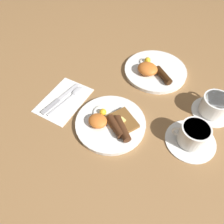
{
  "coord_description": "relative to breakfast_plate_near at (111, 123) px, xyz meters",
  "views": [
    {
      "loc": [
        0.24,
        -0.36,
        0.63
      ],
      "look_at": [
        -0.02,
        0.03,
        0.03
      ],
      "focal_mm": 35.0,
      "sensor_mm": 36.0,
      "label": 1
    }
  ],
  "objects": [
    {
      "name": "napkin",
      "position": [
        -0.21,
        -0.0,
        -0.01
      ],
      "size": [
        0.16,
        0.22,
        0.01
      ],
      "primitive_type": "cube",
      "rotation": [
        0.0,
        0.0,
        0.07
      ],
      "color": "white",
      "rests_on": "ground_plane"
    },
    {
      "name": "breakfast_plate_near",
      "position": [
        0.0,
        0.0,
        0.0
      ],
      "size": [
        0.25,
        0.25,
        0.04
      ],
      "color": "white",
      "rests_on": "ground_plane"
    },
    {
      "name": "ground_plane",
      "position": [
        -0.0,
        0.0,
        -0.01
      ],
      "size": [
        3.0,
        3.0,
        0.0
      ],
      "primitive_type": "plane",
      "color": "olive"
    },
    {
      "name": "teacup_near",
      "position": [
        0.26,
        0.09,
        0.02
      ],
      "size": [
        0.17,
        0.17,
        0.08
      ],
      "color": "white",
      "rests_on": "ground_plane"
    },
    {
      "name": "teacup_far",
      "position": [
        0.27,
        0.25,
        0.02
      ],
      "size": [
        0.14,
        0.14,
        0.07
      ],
      "color": "white",
      "rests_on": "ground_plane"
    },
    {
      "name": "spoon",
      "position": [
        -0.2,
        0.04,
        -0.0
      ],
      "size": [
        0.04,
        0.18,
        0.01
      ],
      "rotation": [
        0.0,
        0.0,
        1.47
      ],
      "color": "silver",
      "rests_on": "napkin"
    },
    {
      "name": "knife",
      "position": [
        -0.23,
        -0.02,
        -0.01
      ],
      "size": [
        0.03,
        0.19,
        0.01
      ],
      "rotation": [
        0.0,
        0.0,
        1.49
      ],
      "color": "silver",
      "rests_on": "napkin"
    },
    {
      "name": "breakfast_plate_far",
      "position": [
        0.0,
        0.33,
        0.0
      ],
      "size": [
        0.26,
        0.26,
        0.05
      ],
      "color": "white",
      "rests_on": "ground_plane"
    }
  ]
}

